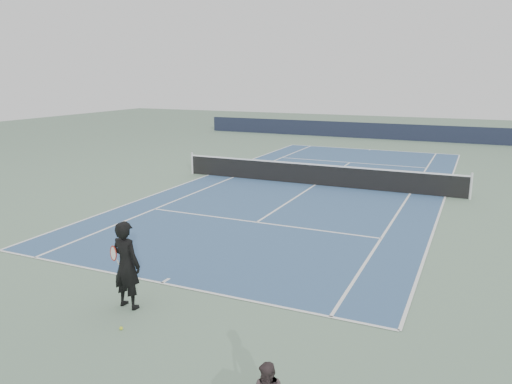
% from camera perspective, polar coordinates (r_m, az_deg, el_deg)
% --- Properties ---
extents(ground, '(80.00, 80.00, 0.00)m').
position_cam_1_polar(ground, '(22.50, 6.79, 0.79)').
color(ground, slate).
extents(court_surface, '(10.97, 23.77, 0.01)m').
position_cam_1_polar(court_surface, '(22.50, 6.79, 0.81)').
color(court_surface, '#35557E').
rests_on(court_surface, ground).
extents(tennis_net, '(12.90, 0.10, 1.07)m').
position_cam_1_polar(tennis_net, '(22.40, 6.82, 2.05)').
color(tennis_net, silver).
rests_on(tennis_net, ground).
extents(windscreen_far, '(30.00, 0.25, 1.20)m').
position_cam_1_polar(windscreen_far, '(39.64, 14.75, 6.71)').
color(windscreen_far, black).
rests_on(windscreen_far, ground).
extents(tennis_player, '(0.84, 0.59, 1.90)m').
position_cam_1_polar(tennis_player, '(10.87, -14.60, -8.05)').
color(tennis_player, black).
rests_on(tennis_player, ground).
extents(tennis_ball, '(0.07, 0.07, 0.07)m').
position_cam_1_polar(tennis_ball, '(10.35, -15.16, -14.79)').
color(tennis_ball, '#C6D72C').
rests_on(tennis_ball, ground).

